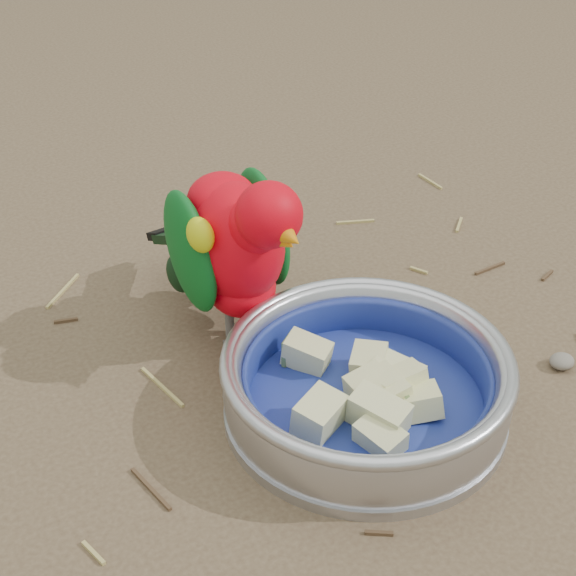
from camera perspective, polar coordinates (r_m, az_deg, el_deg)
ground at (r=0.71m, az=8.21°, el=-11.86°), size 60.00×60.00×0.00m
food_bowl at (r=0.75m, az=5.00°, el=-7.62°), size 0.24×0.24×0.02m
bowl_wall at (r=0.73m, az=5.11°, el=-5.87°), size 0.24×0.24×0.04m
fruit_wedges at (r=0.74m, az=5.08°, el=-6.29°), size 0.14×0.14×0.03m
lory_parrot at (r=0.79m, az=-3.35°, el=2.02°), size 0.13×0.23×0.18m
ground_debris at (r=0.74m, az=9.30°, el=-9.20°), size 0.90×0.80×0.01m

